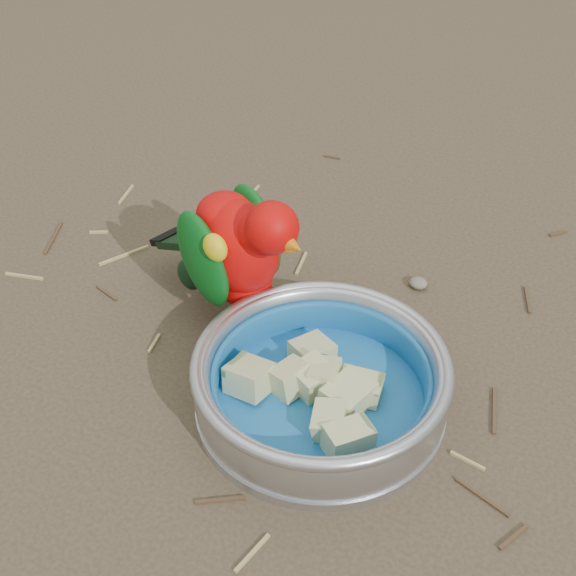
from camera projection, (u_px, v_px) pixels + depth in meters
The scene contains 6 objects.
ground at pixel (356, 419), 0.75m from camera, with size 60.00×60.00×0.00m, color #483A2B.
food_bowl at pixel (320, 402), 0.75m from camera, with size 0.23×0.23×0.02m, color #B2B2BA.
bowl_wall at pixel (321, 380), 0.73m from camera, with size 0.23×0.23×0.04m, color #B2B2BA, non-canonical shape.
fruit_wedges at pixel (321, 385), 0.74m from camera, with size 0.14×0.14×0.03m, color #C7C688, non-canonical shape.
lory_parrot at pixel (239, 259), 0.80m from camera, with size 0.09×0.20×0.16m, color #C40605, non-canonical shape.
ground_debris at pixel (377, 389), 0.77m from camera, with size 0.90×0.80×0.01m, color tan, non-canonical shape.
Camera 1 is at (0.18, -0.47, 0.56)m, focal length 50.00 mm.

